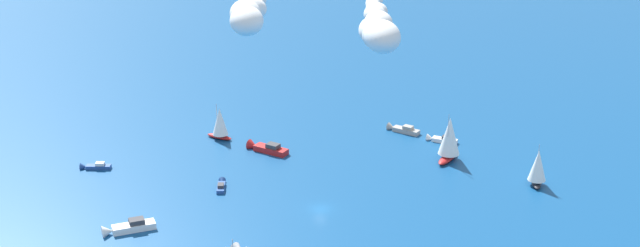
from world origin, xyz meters
name	(u,v)px	position (x,y,z in m)	size (l,w,h in m)	color
ground_plane	(320,209)	(0.00, 0.00, 0.00)	(2000.00, 2000.00, 0.00)	navy
motorboat_near_centre	(126,228)	(-38.49, 10.60, 0.83)	(10.85, 4.23, 3.07)	white
motorboat_far_port	(266,148)	(3.71, 33.21, 0.84)	(7.64, 10.69, 3.11)	#B21E1E
motorboat_far_stbd	(402,129)	(39.66, 27.38, 0.68)	(5.97, 8.71, 2.51)	#9E9993
sailboat_inshore	(220,123)	(-2.63, 46.04, 4.18)	(5.59, 7.07, 9.15)	#B21E1E
motorboat_trailing	(221,185)	(-13.87, 19.87, 0.50)	(4.43, 6.43, 1.86)	#23478C
motorboat_ahead	(441,139)	(44.25, 17.15, 0.60)	(6.15, 7.42, 2.24)	white
motorboat_outer_ring_a	(94,167)	(-35.40, 43.73, 0.55)	(6.99, 5.11, 2.04)	#23478C
sailboat_outer_ring_e	(449,138)	(39.12, 7.29, 5.44)	(9.29, 7.16, 11.92)	#B21E1E
sailboat_outer_ring_f	(538,167)	(47.62, -13.52, 4.27)	(6.05, 6.98, 9.36)	black
smoke_trail_lead	(250,10)	(-23.19, -17.92, 49.64)	(20.63, 30.33, 5.57)	white
smoke_trail_wingman	(378,27)	(-9.66, -34.76, 48.95)	(21.94, 33.34, 5.92)	white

